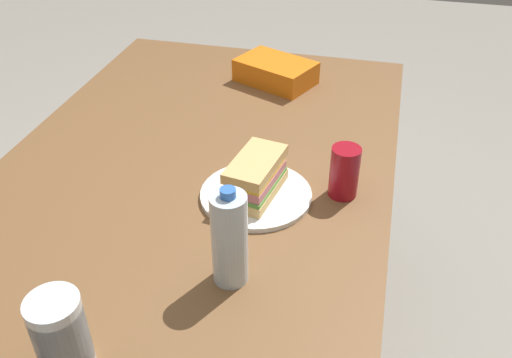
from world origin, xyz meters
name	(u,v)px	position (x,y,z in m)	size (l,w,h in m)	color
dining_table	(197,196)	(0.00, 0.00, 0.67)	(1.49, 0.96, 0.76)	brown
paper_plate	(256,195)	(-0.09, -0.18, 0.77)	(0.25, 0.25, 0.01)	white
sandwich	(256,177)	(-0.09, -0.18, 0.82)	(0.20, 0.12, 0.08)	#DBB26B
soda_can_red	(344,172)	(-0.03, -0.37, 0.83)	(0.07, 0.07, 0.12)	maroon
chip_bag	(276,72)	(0.51, -0.09, 0.80)	(0.23, 0.15, 0.07)	orange
water_bottle_tall	(229,239)	(-0.35, -0.19, 0.86)	(0.07, 0.07, 0.21)	silver
plastic_cup_stack	(61,335)	(-0.60, 0.01, 0.84)	(0.08, 0.08, 0.15)	silver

